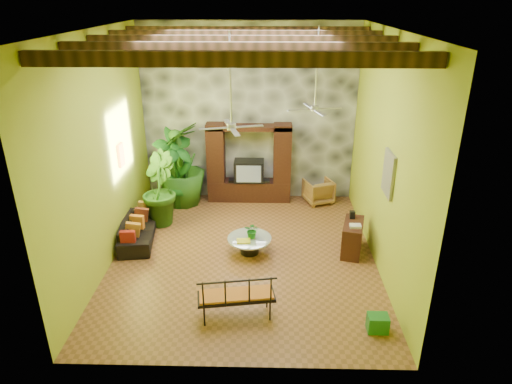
{
  "coord_description": "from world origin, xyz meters",
  "views": [
    {
      "loc": [
        0.51,
        -9.2,
        5.63
      ],
      "look_at": [
        0.27,
        0.2,
        1.52
      ],
      "focal_mm": 32.0,
      "sensor_mm": 36.0,
      "label": 1
    }
  ],
  "objects_px": {
    "green_bin": "(378,323)",
    "wicker_armchair": "(318,191)",
    "side_console": "(352,238)",
    "entertainment_center": "(249,169)",
    "tall_plant_c": "(181,164)",
    "ceiling_fan_back": "(315,100)",
    "ceiling_fan_front": "(231,117)",
    "sofa": "(138,230)",
    "coffee_table": "(250,243)",
    "tall_plant_b": "(158,189)",
    "iron_bench": "(236,295)",
    "tall_plant_a": "(176,169)"
  },
  "relations": [
    {
      "from": "tall_plant_c",
      "to": "sofa",
      "type": "bearing_deg",
      "value": -108.62
    },
    {
      "from": "tall_plant_c",
      "to": "ceiling_fan_back",
      "type": "bearing_deg",
      "value": -25.28
    },
    {
      "from": "ceiling_fan_front",
      "to": "ceiling_fan_back",
      "type": "bearing_deg",
      "value": 41.63
    },
    {
      "from": "wicker_armchair",
      "to": "ceiling_fan_back",
      "type": "bearing_deg",
      "value": 56.51
    },
    {
      "from": "sofa",
      "to": "tall_plant_a",
      "type": "height_order",
      "value": "tall_plant_a"
    },
    {
      "from": "ceiling_fan_front",
      "to": "iron_bench",
      "type": "height_order",
      "value": "ceiling_fan_front"
    },
    {
      "from": "entertainment_center",
      "to": "sofa",
      "type": "bearing_deg",
      "value": -136.85
    },
    {
      "from": "coffee_table",
      "to": "side_console",
      "type": "height_order",
      "value": "side_console"
    },
    {
      "from": "entertainment_center",
      "to": "ceiling_fan_front",
      "type": "height_order",
      "value": "ceiling_fan_front"
    },
    {
      "from": "sofa",
      "to": "coffee_table",
      "type": "distance_m",
      "value": 2.83
    },
    {
      "from": "tall_plant_a",
      "to": "entertainment_center",
      "type": "bearing_deg",
      "value": 15.78
    },
    {
      "from": "wicker_armchair",
      "to": "tall_plant_a",
      "type": "relative_size",
      "value": 0.33
    },
    {
      "from": "sofa",
      "to": "tall_plant_b",
      "type": "bearing_deg",
      "value": -27.0
    },
    {
      "from": "tall_plant_b",
      "to": "tall_plant_c",
      "type": "bearing_deg",
      "value": 72.13
    },
    {
      "from": "tall_plant_c",
      "to": "coffee_table",
      "type": "xyz_separation_m",
      "value": [
        2.03,
        -2.75,
        -0.94
      ]
    },
    {
      "from": "ceiling_fan_back",
      "to": "ceiling_fan_front",
      "type": "bearing_deg",
      "value": -138.37
    },
    {
      "from": "sofa",
      "to": "tall_plant_c",
      "type": "distance_m",
      "value": 2.5
    },
    {
      "from": "sofa",
      "to": "tall_plant_c",
      "type": "relative_size",
      "value": 0.81
    },
    {
      "from": "ceiling_fan_front",
      "to": "sofa",
      "type": "xyz_separation_m",
      "value": [
        -2.45,
        1.05,
        -3.12
      ]
    },
    {
      "from": "green_bin",
      "to": "tall_plant_c",
      "type": "bearing_deg",
      "value": 129.44
    },
    {
      "from": "tall_plant_b",
      "to": "coffee_table",
      "type": "bearing_deg",
      "value": -31.93
    },
    {
      "from": "tall_plant_c",
      "to": "green_bin",
      "type": "height_order",
      "value": "tall_plant_c"
    },
    {
      "from": "tall_plant_b",
      "to": "side_console",
      "type": "height_order",
      "value": "tall_plant_b"
    },
    {
      "from": "sofa",
      "to": "iron_bench",
      "type": "height_order",
      "value": "iron_bench"
    },
    {
      "from": "entertainment_center",
      "to": "wicker_armchair",
      "type": "height_order",
      "value": "entertainment_center"
    },
    {
      "from": "iron_bench",
      "to": "side_console",
      "type": "relative_size",
      "value": 1.56
    },
    {
      "from": "tall_plant_b",
      "to": "ceiling_fan_back",
      "type": "bearing_deg",
      "value": -6.08
    },
    {
      "from": "tall_plant_a",
      "to": "side_console",
      "type": "xyz_separation_m",
      "value": [
        4.54,
        -2.37,
        -0.76
      ]
    },
    {
      "from": "iron_bench",
      "to": "green_bin",
      "type": "relative_size",
      "value": 4.01
    },
    {
      "from": "wicker_armchair",
      "to": "tall_plant_a",
      "type": "bearing_deg",
      "value": -14.2
    },
    {
      "from": "side_console",
      "to": "entertainment_center",
      "type": "bearing_deg",
      "value": 144.96
    },
    {
      "from": "ceiling_fan_back",
      "to": "tall_plant_c",
      "type": "height_order",
      "value": "ceiling_fan_back"
    },
    {
      "from": "entertainment_center",
      "to": "tall_plant_c",
      "type": "bearing_deg",
      "value": -171.64
    },
    {
      "from": "entertainment_center",
      "to": "green_bin",
      "type": "xyz_separation_m",
      "value": [
        2.54,
        -5.69,
        -0.8
      ]
    },
    {
      "from": "tall_plant_a",
      "to": "side_console",
      "type": "distance_m",
      "value": 5.18
    },
    {
      "from": "ceiling_fan_front",
      "to": "side_console",
      "type": "distance_m",
      "value": 4.12
    },
    {
      "from": "sofa",
      "to": "green_bin",
      "type": "height_order",
      "value": "sofa"
    },
    {
      "from": "tall_plant_b",
      "to": "green_bin",
      "type": "height_order",
      "value": "tall_plant_b"
    },
    {
      "from": "iron_bench",
      "to": "entertainment_center",
      "type": "bearing_deg",
      "value": 80.78
    },
    {
      "from": "ceiling_fan_back",
      "to": "tall_plant_a",
      "type": "bearing_deg",
      "value": 159.2
    },
    {
      "from": "side_console",
      "to": "ceiling_fan_front",
      "type": "bearing_deg",
      "value": -153.41
    },
    {
      "from": "entertainment_center",
      "to": "side_console",
      "type": "bearing_deg",
      "value": -49.23
    },
    {
      "from": "green_bin",
      "to": "wicker_armchair",
      "type": "bearing_deg",
      "value": 95.36
    },
    {
      "from": "coffee_table",
      "to": "iron_bench",
      "type": "relative_size",
      "value": 0.69
    },
    {
      "from": "ceiling_fan_back",
      "to": "side_console",
      "type": "xyz_separation_m",
      "value": [
        0.93,
        -1.0,
        -3.02
      ]
    },
    {
      "from": "entertainment_center",
      "to": "tall_plant_c",
      "type": "height_order",
      "value": "tall_plant_c"
    },
    {
      "from": "ceiling_fan_back",
      "to": "tall_plant_b",
      "type": "distance_m",
      "value": 4.62
    },
    {
      "from": "coffee_table",
      "to": "wicker_armchair",
      "type": "bearing_deg",
      "value": 56.93
    },
    {
      "from": "coffee_table",
      "to": "green_bin",
      "type": "distance_m",
      "value": 3.59
    },
    {
      "from": "wicker_armchair",
      "to": "side_console",
      "type": "distance_m",
      "value": 2.86
    }
  ]
}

